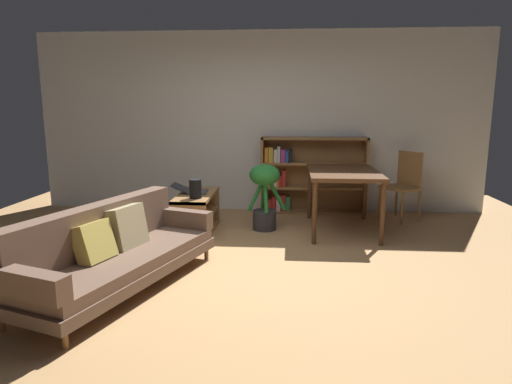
% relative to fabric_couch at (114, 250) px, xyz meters
% --- Properties ---
extents(ground_plane, '(8.16, 8.16, 0.00)m').
position_rel_fabric_couch_xyz_m(ground_plane, '(1.08, 0.49, -0.35)').
color(ground_plane, tan).
extents(back_wall_panel, '(6.80, 0.10, 2.70)m').
position_rel_fabric_couch_xyz_m(back_wall_panel, '(1.08, 3.19, 1.00)').
color(back_wall_panel, silver).
rests_on(back_wall_panel, ground_plane).
extents(fabric_couch, '(1.35, 2.20, 0.74)m').
position_rel_fabric_couch_xyz_m(fabric_couch, '(0.00, 0.00, 0.00)').
color(fabric_couch, brown).
rests_on(fabric_couch, ground_plane).
extents(media_console, '(0.43, 1.02, 0.51)m').
position_rel_fabric_couch_xyz_m(media_console, '(0.36, 1.81, -0.09)').
color(media_console, olive).
rests_on(media_console, ground_plane).
extents(open_laptop, '(0.47, 0.35, 0.11)m').
position_rel_fabric_couch_xyz_m(open_laptop, '(0.29, 1.88, 0.19)').
color(open_laptop, '#333338').
rests_on(open_laptop, media_console).
extents(desk_speaker, '(0.15, 0.15, 0.23)m').
position_rel_fabric_couch_xyz_m(desk_speaker, '(0.42, 1.52, 0.27)').
color(desk_speaker, black).
rests_on(desk_speaker, media_console).
extents(potted_floor_plant, '(0.51, 0.40, 0.87)m').
position_rel_fabric_couch_xyz_m(potted_floor_plant, '(1.23, 1.99, 0.16)').
color(potted_floor_plant, '#333338').
rests_on(potted_floor_plant, ground_plane).
extents(dining_table, '(0.88, 1.34, 0.79)m').
position_rel_fabric_couch_xyz_m(dining_table, '(2.23, 2.03, 0.36)').
color(dining_table, '#56351E').
rests_on(dining_table, ground_plane).
extents(dining_chair_near, '(0.57, 0.59, 0.97)m').
position_rel_fabric_couch_xyz_m(dining_chair_near, '(3.17, 2.68, 0.20)').
color(dining_chair_near, olive).
rests_on(dining_chair_near, ground_plane).
extents(bookshelf, '(1.58, 0.28, 1.15)m').
position_rel_fabric_couch_xyz_m(bookshelf, '(1.79, 3.03, 0.21)').
color(bookshelf, olive).
rests_on(bookshelf, ground_plane).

